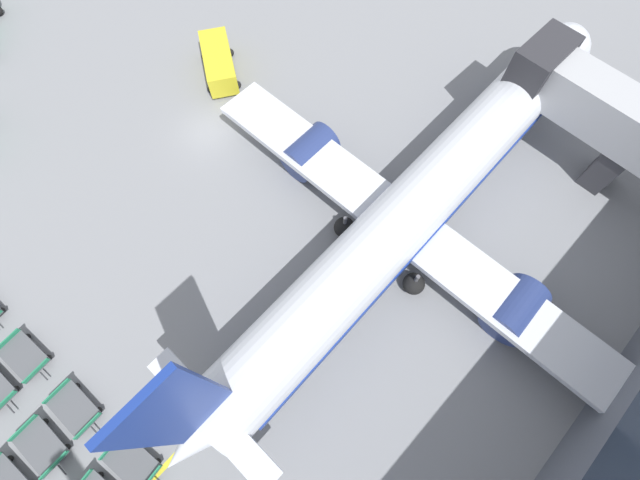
{
  "coord_description": "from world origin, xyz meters",
  "views": [
    {
      "loc": [
        20.26,
        -8.7,
        25.82
      ],
      "look_at": [
        12.72,
        -1.07,
        1.81
      ],
      "focal_mm": 24.0,
      "sensor_mm": 36.0,
      "label": 1
    }
  ],
  "objects_px": {
    "baggage_dolly_row_mid_b_col_b": "(24,356)",
    "baggage_dolly_row_mid_b_col_c": "(74,409)",
    "service_van": "(219,62)",
    "baggage_dolly_row_mid_a_col_c": "(41,446)",
    "baggage_dolly_row_mid_b_col_d": "(132,462)",
    "airplane": "(412,209)"
  },
  "relations": [
    {
      "from": "baggage_dolly_row_mid_b_col_d",
      "to": "baggage_dolly_row_mid_b_col_b",
      "type": "bearing_deg",
      "value": -172.31
    },
    {
      "from": "service_van",
      "to": "baggage_dolly_row_mid_a_col_c",
      "type": "height_order",
      "value": "service_van"
    },
    {
      "from": "baggage_dolly_row_mid_a_col_c",
      "to": "baggage_dolly_row_mid_b_col_b",
      "type": "distance_m",
      "value": 5.2
    },
    {
      "from": "baggage_dolly_row_mid_b_col_b",
      "to": "baggage_dolly_row_mid_b_col_c",
      "type": "distance_m",
      "value": 4.56
    },
    {
      "from": "service_van",
      "to": "baggage_dolly_row_mid_a_col_c",
      "type": "relative_size",
      "value": 1.6
    },
    {
      "from": "baggage_dolly_row_mid_a_col_c",
      "to": "baggage_dolly_row_mid_b_col_d",
      "type": "height_order",
      "value": "same"
    },
    {
      "from": "baggage_dolly_row_mid_a_col_c",
      "to": "baggage_dolly_row_mid_b_col_c",
      "type": "bearing_deg",
      "value": 99.18
    },
    {
      "from": "airplane",
      "to": "service_van",
      "type": "xyz_separation_m",
      "value": [
        -19.36,
        0.37,
        -1.73
      ]
    },
    {
      "from": "airplane",
      "to": "baggage_dolly_row_mid_b_col_c",
      "type": "height_order",
      "value": "airplane"
    },
    {
      "from": "baggage_dolly_row_mid_b_col_c",
      "to": "baggage_dolly_row_mid_b_col_b",
      "type": "bearing_deg",
      "value": -173.58
    },
    {
      "from": "service_van",
      "to": "baggage_dolly_row_mid_b_col_b",
      "type": "relative_size",
      "value": 1.59
    },
    {
      "from": "service_van",
      "to": "baggage_dolly_row_mid_b_col_c",
      "type": "distance_m",
      "value": 25.72
    },
    {
      "from": "service_van",
      "to": "baggage_dolly_row_mid_b_col_c",
      "type": "height_order",
      "value": "service_van"
    },
    {
      "from": "baggage_dolly_row_mid_b_col_c",
      "to": "baggage_dolly_row_mid_b_col_d",
      "type": "distance_m",
      "value": 4.52
    },
    {
      "from": "baggage_dolly_row_mid_a_col_c",
      "to": "baggage_dolly_row_mid_b_col_b",
      "type": "height_order",
      "value": "same"
    },
    {
      "from": "baggage_dolly_row_mid_a_col_c",
      "to": "baggage_dolly_row_mid_b_col_b",
      "type": "bearing_deg",
      "value": 160.29
    },
    {
      "from": "baggage_dolly_row_mid_b_col_c",
      "to": "service_van",
      "type": "bearing_deg",
      "value": 121.91
    },
    {
      "from": "baggage_dolly_row_mid_b_col_d",
      "to": "service_van",
      "type": "bearing_deg",
      "value": 130.53
    },
    {
      "from": "baggage_dolly_row_mid_b_col_b",
      "to": "baggage_dolly_row_mid_b_col_c",
      "type": "xyz_separation_m",
      "value": [
        4.53,
        0.51,
        0.0
      ]
    },
    {
      "from": "baggage_dolly_row_mid_a_col_c",
      "to": "baggage_dolly_row_mid_b_col_d",
      "type": "relative_size",
      "value": 0.99
    },
    {
      "from": "baggage_dolly_row_mid_b_col_b",
      "to": "baggage_dolly_row_mid_b_col_d",
      "type": "bearing_deg",
      "value": 7.69
    },
    {
      "from": "airplane",
      "to": "baggage_dolly_row_mid_a_col_c",
      "type": "xyz_separation_m",
      "value": [
        -5.41,
        -23.72,
        -2.36
      ]
    }
  ]
}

